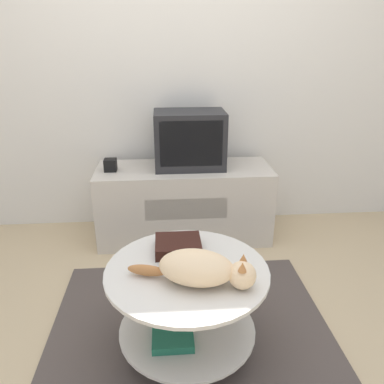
% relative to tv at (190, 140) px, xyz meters
% --- Properties ---
extents(ground_plane, '(12.00, 12.00, 0.00)m').
position_rel_tv_xyz_m(ground_plane, '(-0.08, -1.26, -0.76)').
color(ground_plane, tan).
extents(wall_back, '(8.00, 0.05, 2.60)m').
position_rel_tv_xyz_m(wall_back, '(-0.08, 0.29, 0.54)').
color(wall_back, silver).
rests_on(wall_back, ground_plane).
extents(rug, '(1.45, 1.58, 0.02)m').
position_rel_tv_xyz_m(rug, '(-0.08, -1.26, -0.75)').
color(rug, '#4C423D').
rests_on(rug, ground_plane).
extents(tv_stand, '(1.27, 0.47, 0.56)m').
position_rel_tv_xyz_m(tv_stand, '(-0.04, -0.03, -0.48)').
color(tv_stand, beige).
rests_on(tv_stand, ground_plane).
extents(tv, '(0.50, 0.33, 0.40)m').
position_rel_tv_xyz_m(tv, '(0.00, 0.00, 0.00)').
color(tv, '#232326').
rests_on(tv, tv_stand).
extents(speaker, '(0.09, 0.09, 0.09)m').
position_rel_tv_xyz_m(speaker, '(-0.57, -0.05, -0.16)').
color(speaker, black).
rests_on(speaker, tv_stand).
extents(coffee_table, '(0.73, 0.73, 0.46)m').
position_rel_tv_xyz_m(coffee_table, '(-0.10, -1.22, -0.44)').
color(coffee_table, '#B2B2B7').
rests_on(coffee_table, rug).
extents(dvd_box, '(0.22, 0.19, 0.05)m').
position_rel_tv_xyz_m(dvd_box, '(-0.13, -1.06, -0.25)').
color(dvd_box, black).
rests_on(dvd_box, coffee_table).
extents(cat, '(0.53, 0.27, 0.14)m').
position_rel_tv_xyz_m(cat, '(-0.05, -1.32, -0.21)').
color(cat, beige).
rests_on(cat, coffee_table).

